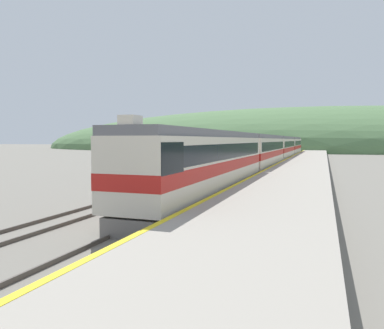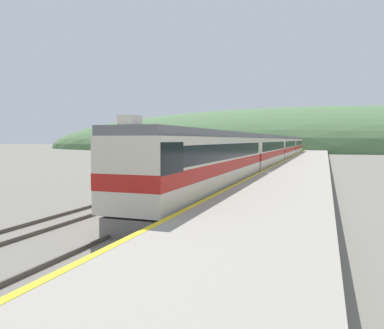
# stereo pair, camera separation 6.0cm
# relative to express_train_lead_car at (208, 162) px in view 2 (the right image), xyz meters

# --- Properties ---
(track_main) EXTENTS (1.52, 180.00, 0.16)m
(track_main) POSITION_rel_express_train_lead_car_xyz_m (0.00, 44.24, -2.26)
(track_main) COLOR #4C443D
(track_main) RESTS_ON ground
(track_siding) EXTENTS (1.52, 180.00, 0.16)m
(track_siding) POSITION_rel_express_train_lead_car_xyz_m (-4.43, 44.24, -2.26)
(track_siding) COLOR #4C443D
(track_siding) RESTS_ON ground
(platform) EXTENTS (5.60, 140.00, 1.00)m
(platform) POSITION_rel_express_train_lead_car_xyz_m (4.47, 24.24, -1.84)
(platform) COLOR #9E9689
(platform) RESTS_ON ground
(distant_hills) EXTENTS (230.94, 103.92, 32.20)m
(distant_hills) POSITION_rel_express_train_lead_car_xyz_m (0.00, 131.47, -2.34)
(distant_hills) COLOR #517547
(distant_hills) RESTS_ON ground
(station_shed) EXTENTS (7.13, 4.56, 4.26)m
(station_shed) POSITION_rel_express_train_lead_car_xyz_m (-11.37, 21.22, -0.19)
(station_shed) COLOR gray
(station_shed) RESTS_ON ground
(express_train_lead_car) EXTENTS (2.91, 20.90, 4.63)m
(express_train_lead_car) POSITION_rel_express_train_lead_car_xyz_m (0.00, 0.00, 0.00)
(express_train_lead_car) COLOR black
(express_train_lead_car) RESTS_ON ground
(carriage_second) EXTENTS (2.90, 19.66, 4.27)m
(carriage_second) POSITION_rel_express_train_lead_car_xyz_m (0.00, 21.39, -0.01)
(carriage_second) COLOR black
(carriage_second) RESTS_ON ground
(carriage_third) EXTENTS (2.90, 19.66, 4.27)m
(carriage_third) POSITION_rel_express_train_lead_car_xyz_m (0.00, 41.93, -0.01)
(carriage_third) COLOR black
(carriage_third) RESTS_ON ground
(carriage_fourth) EXTENTS (2.90, 19.66, 4.27)m
(carriage_fourth) POSITION_rel_express_train_lead_car_xyz_m (0.00, 62.47, -0.01)
(carriage_fourth) COLOR black
(carriage_fourth) RESTS_ON ground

